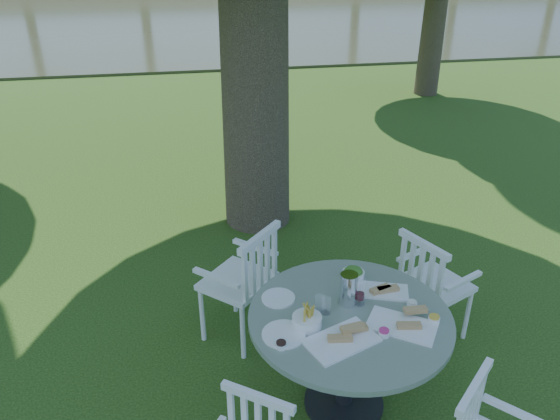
% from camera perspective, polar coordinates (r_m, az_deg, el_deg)
% --- Properties ---
extents(ground, '(140.00, 140.00, 0.00)m').
position_cam_1_polar(ground, '(5.00, 0.41, -9.74)').
color(ground, '#18370B').
rests_on(ground, ground).
extents(table, '(1.32, 1.32, 0.80)m').
position_cam_1_polar(table, '(3.72, 7.18, -12.81)').
color(table, black).
rests_on(table, ground).
extents(chair_ne, '(0.61, 0.62, 0.95)m').
position_cam_1_polar(chair_ne, '(4.46, 15.25, -7.15)').
color(chair_ne, white).
rests_on(chair_ne, ground).
extents(chair_nw, '(0.70, 0.70, 1.01)m').
position_cam_1_polar(chair_nw, '(4.29, -3.40, -7.02)').
color(chair_nw, white).
rests_on(chair_nw, ground).
extents(tableware, '(1.14, 0.92, 0.23)m').
position_cam_1_polar(tableware, '(3.59, 6.63, -10.14)').
color(tableware, white).
rests_on(tableware, table).
extents(river, '(100.00, 28.00, 0.12)m').
position_cam_1_polar(river, '(27.09, -9.14, 20.75)').
color(river, '#353921').
rests_on(river, ground).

